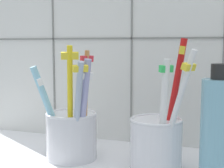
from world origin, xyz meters
TOP-DOWN VIEW (x-y plane):
  - counter_slab at (0.00, 0.00)cm, footprint 64.00×22.00cm
  - tile_wall_back at (-0.00, 12.00)cm, footprint 64.00×2.20cm
  - toothbrush_cup_left at (-6.69, -0.90)cm, footprint 10.12×9.64cm
  - toothbrush_cup_right at (7.06, -0.72)cm, footprint 9.89×8.97cm
  - soap_bottle at (15.67, -2.81)cm, footprint 4.95×4.95cm

SIDE VIEW (x-z plane):
  - counter_slab at x=0.00cm, z-range 0.00..2.00cm
  - toothbrush_cup_right at x=7.06cm, z-range -3.18..16.04cm
  - toothbrush_cup_left at x=-6.69cm, z-range -2.55..15.65cm
  - soap_bottle at x=15.67cm, z-range 1.33..17.10cm
  - tile_wall_back at x=0.00cm, z-range 0.00..45.00cm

